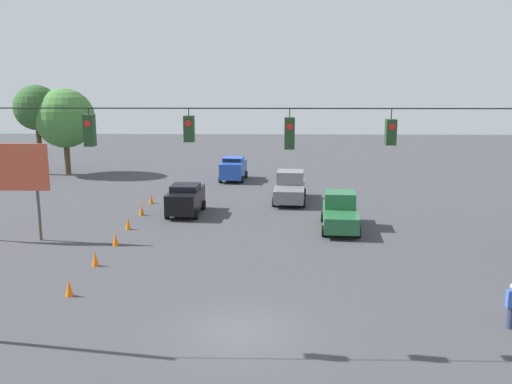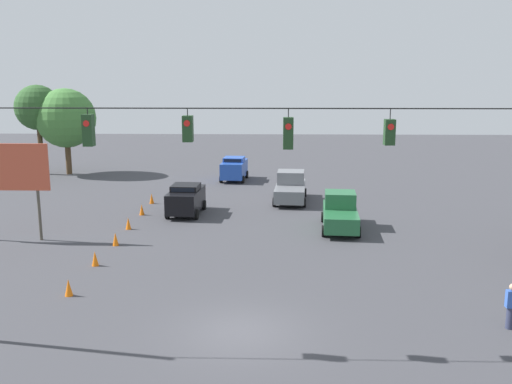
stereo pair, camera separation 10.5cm
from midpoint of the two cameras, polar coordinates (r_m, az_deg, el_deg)
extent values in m
plane|color=#3D3D42|center=(20.67, -1.45, -13.76)|extent=(140.00, 140.00, 0.00)
cylinder|color=black|center=(18.18, -1.67, 8.37)|extent=(21.80, 0.04, 0.04)
cube|color=#1E3D1E|center=(18.60, 13.36, 5.84)|extent=(0.32, 0.36, 0.81)
cylinder|color=black|center=(18.55, 13.44, 7.60)|extent=(0.03, 0.03, 0.34)
cylinder|color=red|center=(18.40, 13.51, 6.35)|extent=(0.20, 0.02, 0.20)
cube|color=#1E3D1E|center=(18.22, 3.41, 5.89)|extent=(0.32, 0.36, 1.00)
cylinder|color=black|center=(18.17, 3.43, 7.90)|extent=(0.03, 0.03, 0.28)
cylinder|color=red|center=(18.01, 3.43, 6.54)|extent=(0.20, 0.02, 0.20)
cube|color=#1E3D1E|center=(18.39, -6.67, 6.30)|extent=(0.32, 0.36, 0.83)
cylinder|color=black|center=(18.35, -6.71, 7.95)|extent=(0.03, 0.03, 0.23)
cylinder|color=red|center=(18.18, -6.77, 6.83)|extent=(0.20, 0.02, 0.20)
cube|color=#1E3D1E|center=(19.11, -16.26, 5.95)|extent=(0.32, 0.36, 1.02)
cylinder|color=black|center=(19.07, -16.36, 7.76)|extent=(0.03, 0.03, 0.20)
cylinder|color=red|center=(18.91, -16.47, 6.58)|extent=(0.20, 0.02, 0.20)
cube|color=slate|center=(40.87, 3.52, 0.10)|extent=(2.44, 5.46, 0.90)
cube|color=slate|center=(41.33, 3.57, 1.50)|extent=(2.03, 2.05, 0.90)
cube|color=black|center=(42.29, 3.62, 1.73)|extent=(1.65, 0.14, 0.63)
cylinder|color=black|center=(42.64, 4.99, -0.06)|extent=(0.27, 0.65, 0.64)
cylinder|color=black|center=(42.71, 2.22, -0.01)|extent=(0.27, 0.65, 0.64)
cylinder|color=black|center=(39.25, 4.92, -1.07)|extent=(0.27, 0.65, 0.64)
cylinder|color=black|center=(39.32, 1.92, -1.01)|extent=(0.27, 0.65, 0.64)
cube|color=black|center=(37.31, -6.93, -0.76)|extent=(2.10, 4.26, 1.28)
cube|color=black|center=(37.15, -6.96, 0.48)|extent=(1.82, 1.93, 0.36)
cube|color=black|center=(36.26, -7.26, 0.20)|extent=(1.49, 0.11, 0.25)
cylinder|color=black|center=(36.37, -8.78, -2.17)|extent=(0.26, 0.65, 0.64)
cylinder|color=black|center=(35.98, -5.89, -2.24)|extent=(0.26, 0.65, 0.64)
cylinder|color=black|center=(38.94, -7.85, -1.24)|extent=(0.26, 0.65, 0.64)
cylinder|color=black|center=(38.57, -5.15, -1.29)|extent=(0.26, 0.65, 0.64)
cube|color=#234CB2|center=(49.22, -2.14, 2.32)|extent=(2.19, 4.14, 1.34)
cube|color=#234CB2|center=(49.09, -2.14, 3.30)|extent=(1.85, 1.90, 0.36)
cube|color=black|center=(48.22, -2.30, 3.15)|extent=(1.49, 0.14, 0.25)
cylinder|color=black|center=(48.21, -3.45, 1.31)|extent=(0.27, 0.66, 0.64)
cylinder|color=black|center=(47.93, -1.26, 1.26)|extent=(0.27, 0.66, 0.64)
cylinder|color=black|center=(50.74, -2.96, 1.82)|extent=(0.27, 0.66, 0.64)
cylinder|color=black|center=(50.48, -0.87, 1.78)|extent=(0.27, 0.66, 0.64)
cube|color=#236038|center=(33.74, 8.50, -2.45)|extent=(2.31, 5.21, 0.90)
cube|color=#236038|center=(34.13, 8.50, -0.74)|extent=(1.91, 1.96, 0.90)
cube|color=black|center=(35.03, 8.44, -0.42)|extent=(1.54, 0.14, 0.63)
cylinder|color=black|center=(35.50, 9.93, -2.54)|extent=(0.27, 0.65, 0.64)
cylinder|color=black|center=(35.41, 6.80, -2.49)|extent=(0.27, 0.65, 0.64)
cylinder|color=black|center=(32.32, 10.32, -3.95)|extent=(0.27, 0.65, 0.64)
cylinder|color=black|center=(32.22, 6.88, -3.90)|extent=(0.27, 0.65, 0.64)
cone|color=orange|center=(24.79, -18.12, -9.07)|extent=(0.33, 0.33, 0.71)
cone|color=orange|center=(28.20, -15.69, -6.42)|extent=(0.33, 0.33, 0.71)
cone|color=orange|center=(31.21, -13.78, -4.59)|extent=(0.33, 0.33, 0.71)
cone|color=orange|center=(34.31, -12.57, -3.08)|extent=(0.33, 0.33, 0.71)
cone|color=orange|center=(37.64, -11.27, -1.74)|extent=(0.33, 0.33, 0.71)
cone|color=orange|center=(40.89, -10.32, -0.65)|extent=(0.33, 0.33, 0.71)
cylinder|color=#4C473D|center=(33.23, -20.74, -2.20)|extent=(0.16, 0.16, 2.78)
cube|color=#BF4C33|center=(33.39, -23.63, 2.30)|extent=(4.61, 0.12, 2.54)
cylinder|color=#2D334C|center=(22.64, 24.19, -11.41)|extent=(0.28, 0.28, 0.80)
cube|color=#3359B2|center=(22.38, 24.34, -9.72)|extent=(0.40, 0.24, 0.63)
cylinder|color=#4C3823|center=(55.02, -18.22, 3.61)|extent=(0.51, 0.51, 3.66)
sphere|color=#427A38|center=(54.70, -18.43, 7.03)|extent=(5.34, 5.34, 5.34)
cylinder|color=#4C3823|center=(55.66, -20.68, 4.20)|extent=(0.45, 0.45, 4.96)
sphere|color=#2D5628|center=(55.37, -20.94, 7.90)|extent=(4.06, 4.06, 4.06)
camera|label=1|loc=(0.05, -89.90, 0.02)|focal=40.00mm
camera|label=2|loc=(0.05, 90.10, -0.02)|focal=40.00mm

